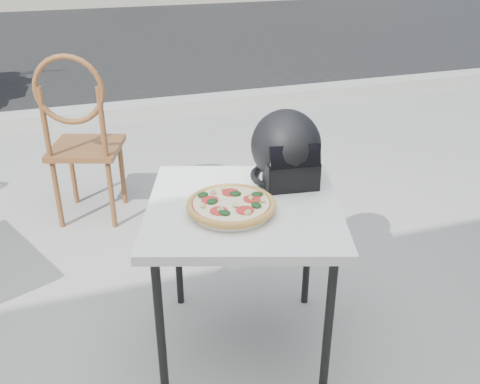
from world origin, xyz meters
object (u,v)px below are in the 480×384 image
object	(u,v)px
cafe_table_main	(244,218)
plate	(231,210)
helmet	(286,150)
cafe_chair_main	(80,131)
pizza	(231,204)

from	to	relation	value
cafe_table_main	plate	xyz separation A→B (m)	(-0.06, -0.05, 0.07)
cafe_table_main	helmet	xyz separation A→B (m)	(0.23, 0.15, 0.19)
cafe_table_main	cafe_chair_main	world-z (taller)	cafe_chair_main
pizza	cafe_chair_main	size ratio (longest dim) A/B	0.37
plate	cafe_chair_main	xyz separation A→B (m)	(-0.45, 1.37, -0.12)
helmet	cafe_table_main	bearing A→B (deg)	-139.77
helmet	pizza	bearing A→B (deg)	-139.01
plate	cafe_table_main	bearing A→B (deg)	36.34
cafe_table_main	plate	distance (m)	0.10
plate	pizza	distance (m)	0.02
cafe_table_main	helmet	bearing A→B (deg)	32.82
plate	pizza	size ratio (longest dim) A/B	0.79
plate	pizza	world-z (taller)	pizza
helmet	cafe_chair_main	size ratio (longest dim) A/B	0.32
pizza	helmet	distance (m)	0.36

